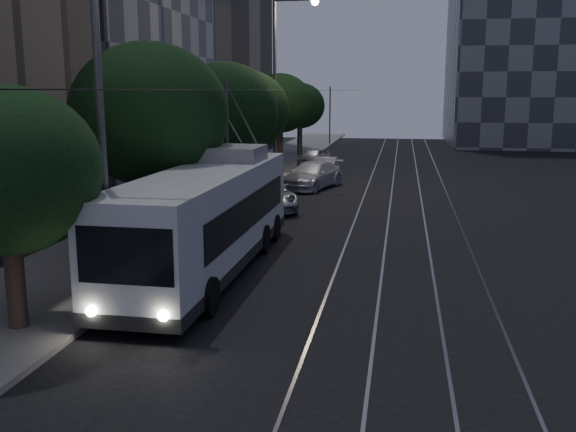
% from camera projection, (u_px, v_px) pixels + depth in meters
% --- Properties ---
extents(ground, '(120.00, 120.00, 0.00)m').
position_uv_depth(ground, '(317.00, 294.00, 17.94)').
color(ground, black).
rests_on(ground, ground).
extents(sidewalk, '(5.00, 90.00, 0.15)m').
position_uv_depth(sidewalk, '(237.00, 184.00, 38.53)').
color(sidewalk, slate).
rests_on(sidewalk, ground).
extents(tram_rails, '(4.52, 90.00, 0.02)m').
position_uv_depth(tram_rails, '(406.00, 189.00, 36.83)').
color(tram_rails, gray).
rests_on(tram_rails, ground).
extents(overhead_wires, '(2.23, 90.00, 6.00)m').
position_uv_depth(overhead_wires, '(278.00, 127.00, 37.45)').
color(overhead_wires, black).
rests_on(overhead_wires, ground).
extents(building_distant_right, '(22.00, 18.00, 24.00)m').
position_uv_depth(building_distant_right, '(563.00, 27.00, 65.67)').
color(building_distant_right, '#363A45').
rests_on(building_distant_right, ground).
extents(trolleybus, '(2.74, 12.42, 5.63)m').
position_uv_depth(trolleybus, '(208.00, 218.00, 19.93)').
color(trolleybus, silver).
rests_on(trolleybus, ground).
extents(pickup_silver, '(4.28, 5.71, 1.44)m').
position_uv_depth(pickup_silver, '(265.00, 194.00, 30.55)').
color(pickup_silver, '#A9ACB1').
rests_on(pickup_silver, ground).
extents(car_white_a, '(2.98, 4.95, 1.58)m').
position_uv_depth(car_white_a, '(269.00, 188.00, 32.05)').
color(car_white_a, white).
rests_on(car_white_a, ground).
extents(car_white_b, '(3.57, 5.66, 1.53)m').
position_uv_depth(car_white_b, '(312.00, 175.00, 37.13)').
color(car_white_b, silver).
rests_on(car_white_b, ground).
extents(car_white_c, '(1.46, 3.79, 1.23)m').
position_uv_depth(car_white_c, '(326.00, 167.00, 42.48)').
color(car_white_c, '#AEAEB2').
rests_on(car_white_c, ground).
extents(car_white_d, '(2.44, 4.18, 1.34)m').
position_uv_depth(car_white_d, '(314.00, 157.00, 48.27)').
color(car_white_d, '#B2B2B6').
rests_on(car_white_d, ground).
extents(tree_0, '(4.26, 4.26, 5.74)m').
position_uv_depth(tree_0, '(6.00, 171.00, 14.33)').
color(tree_0, '#31231B').
rests_on(tree_0, ground).
extents(tree_1, '(5.54, 5.54, 7.27)m').
position_uv_depth(tree_1, '(150.00, 114.00, 22.33)').
color(tree_1, '#31231B').
rests_on(tree_1, ground).
extents(tree_2, '(5.33, 5.33, 7.00)m').
position_uv_depth(tree_2, '(225.00, 111.00, 31.70)').
color(tree_2, '#31231B').
rests_on(tree_2, ground).
extents(tree_3, '(5.04, 5.04, 6.74)m').
position_uv_depth(tree_3, '(245.00, 111.00, 35.69)').
color(tree_3, '#31231B').
rests_on(tree_3, ground).
extents(tree_4, '(4.67, 4.67, 6.80)m').
position_uv_depth(tree_4, '(280.00, 103.00, 45.79)').
color(tree_4, '#31231B').
rests_on(tree_4, ground).
extents(tree_5, '(4.27, 4.27, 6.24)m').
position_uv_depth(tree_5, '(300.00, 106.00, 54.61)').
color(tree_5, '#31231B').
rests_on(tree_5, ground).
extents(streetlamp_near, '(2.22, 0.44, 9.06)m').
position_uv_depth(streetlamp_near, '(114.00, 94.00, 15.74)').
color(streetlamp_near, '#525254').
rests_on(streetlamp_near, ground).
extents(streetlamp_far, '(2.64, 0.44, 11.04)m').
position_uv_depth(streetlamp_far, '(282.00, 73.00, 36.98)').
color(streetlamp_far, '#525254').
rests_on(streetlamp_far, ground).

